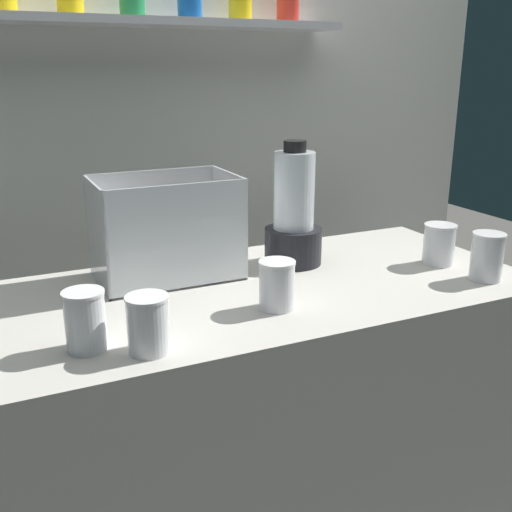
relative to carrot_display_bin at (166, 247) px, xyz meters
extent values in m
cube|color=beige|center=(0.18, -0.17, -0.53)|extent=(1.40, 0.64, 0.90)
cube|color=silver|center=(0.18, 0.60, 0.27)|extent=(2.60, 0.04, 2.50)
cube|color=silver|center=(0.16, 0.48, 0.57)|extent=(1.19, 0.20, 0.02)
cylinder|color=#1959B2|center=(0.25, 0.47, 0.64)|extent=(0.08, 0.08, 0.11)
cylinder|color=yellow|center=(0.43, 0.49, 0.64)|extent=(0.08, 0.08, 0.11)
cylinder|color=red|center=(0.60, 0.49, 0.64)|extent=(0.08, 0.08, 0.11)
cube|color=white|center=(0.00, 0.00, -0.08)|extent=(0.35, 0.23, 0.01)
cube|color=white|center=(0.00, -0.11, 0.05)|extent=(0.35, 0.01, 0.26)
cube|color=white|center=(0.00, 0.11, 0.05)|extent=(0.35, 0.01, 0.26)
cube|color=white|center=(-0.17, 0.00, 0.05)|extent=(0.01, 0.23, 0.26)
cube|color=white|center=(0.17, 0.00, 0.05)|extent=(0.01, 0.23, 0.26)
cone|color=orange|center=(-0.02, 0.00, -0.06)|extent=(0.12, 0.17, 0.03)
cone|color=orange|center=(0.03, 0.00, -0.06)|extent=(0.17, 0.13, 0.03)
cone|color=orange|center=(0.06, 0.00, -0.06)|extent=(0.16, 0.04, 0.03)
cone|color=orange|center=(-0.02, 0.00, -0.06)|extent=(0.20, 0.06, 0.04)
cone|color=orange|center=(-0.01, 0.00, -0.03)|extent=(0.18, 0.08, 0.03)
cone|color=orange|center=(-0.05, 0.00, -0.02)|extent=(0.04, 0.20, 0.04)
cone|color=orange|center=(0.07, -0.01, -0.03)|extent=(0.13, 0.15, 0.03)
cylinder|color=black|center=(0.35, -0.04, -0.03)|extent=(0.16, 0.16, 0.10)
cylinder|color=silver|center=(0.35, -0.04, 0.12)|extent=(0.11, 0.11, 0.21)
cylinder|color=red|center=(0.35, -0.04, 0.04)|extent=(0.10, 0.10, 0.04)
cylinder|color=black|center=(0.35, -0.04, 0.24)|extent=(0.06, 0.06, 0.03)
cylinder|color=white|center=(-0.26, -0.34, -0.02)|extent=(0.08, 0.08, 0.11)
cylinder|color=red|center=(-0.26, -0.34, -0.03)|extent=(0.07, 0.07, 0.09)
cylinder|color=white|center=(-0.26, -0.34, 0.04)|extent=(0.08, 0.08, 0.01)
cylinder|color=white|center=(-0.16, -0.40, -0.03)|extent=(0.08, 0.08, 0.11)
cylinder|color=red|center=(-0.16, -0.40, -0.05)|extent=(0.07, 0.07, 0.06)
cylinder|color=white|center=(-0.16, -0.40, 0.03)|extent=(0.08, 0.08, 0.01)
cylinder|color=white|center=(0.16, -0.31, -0.03)|extent=(0.08, 0.08, 0.11)
cylinder|color=orange|center=(0.16, -0.31, -0.05)|extent=(0.07, 0.07, 0.07)
cylinder|color=white|center=(0.16, -0.31, 0.03)|extent=(0.08, 0.08, 0.01)
cylinder|color=white|center=(0.71, -0.22, -0.03)|extent=(0.08, 0.08, 0.11)
cylinder|color=orange|center=(0.71, -0.22, -0.04)|extent=(0.08, 0.08, 0.09)
cylinder|color=white|center=(0.71, -0.22, 0.03)|extent=(0.09, 0.09, 0.01)
cylinder|color=white|center=(0.73, -0.37, -0.02)|extent=(0.08, 0.08, 0.12)
cylinder|color=orange|center=(0.73, -0.37, -0.05)|extent=(0.07, 0.07, 0.07)
cylinder|color=white|center=(0.73, -0.37, 0.04)|extent=(0.08, 0.08, 0.01)
camera|label=1|loc=(-0.41, -1.43, 0.44)|focal=42.06mm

